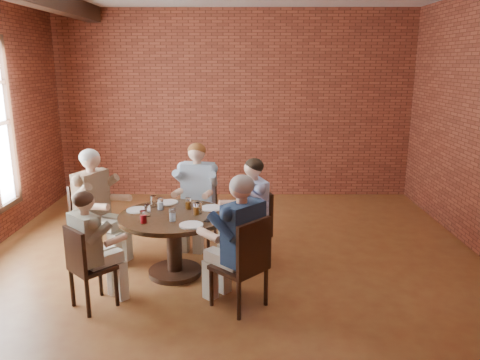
{
  "coord_description": "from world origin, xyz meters",
  "views": [
    {
      "loc": [
        0.14,
        -5.15,
        2.46
      ],
      "look_at": [
        0.11,
        1.0,
        0.91
      ],
      "focal_mm": 35.0,
      "sensor_mm": 36.0,
      "label": 1
    }
  ],
  "objects_px": {
    "diner_d": "(91,250)",
    "chair_e": "(245,261)",
    "chair_c": "(91,218)",
    "smartphone": "(208,220)",
    "chair_a": "(257,224)",
    "diner_a": "(250,213)",
    "chair_b": "(199,205)",
    "dining_table": "(174,232)",
    "diner_c": "(96,205)",
    "chair_d": "(86,265)",
    "diner_b": "(197,195)",
    "diner_e": "(239,242)"
  },
  "relations": [
    {
      "from": "smartphone",
      "to": "chair_c",
      "type": "bearing_deg",
      "value": 172.48
    },
    {
      "from": "dining_table",
      "to": "smartphone",
      "type": "relative_size",
      "value": 9.58
    },
    {
      "from": "dining_table",
      "to": "diner_b",
      "type": "relative_size",
      "value": 0.9
    },
    {
      "from": "chair_c",
      "to": "smartphone",
      "type": "height_order",
      "value": "chair_c"
    },
    {
      "from": "diner_a",
      "to": "chair_b",
      "type": "distance_m",
      "value": 1.07
    },
    {
      "from": "dining_table",
      "to": "diner_b",
      "type": "xyz_separation_m",
      "value": [
        0.18,
        1.0,
        0.17
      ]
    },
    {
      "from": "chair_c",
      "to": "diner_d",
      "type": "distance_m",
      "value": 1.33
    },
    {
      "from": "diner_c",
      "to": "chair_e",
      "type": "distance_m",
      "value": 2.27
    },
    {
      "from": "chair_a",
      "to": "diner_e",
      "type": "relative_size",
      "value": 0.67
    },
    {
      "from": "diner_d",
      "to": "chair_e",
      "type": "xyz_separation_m",
      "value": [
        1.56,
        -0.05,
        -0.1
      ]
    },
    {
      "from": "chair_c",
      "to": "diner_d",
      "type": "xyz_separation_m",
      "value": [
        0.4,
        -1.26,
        0.09
      ]
    },
    {
      "from": "diner_a",
      "to": "diner_b",
      "type": "relative_size",
      "value": 0.96
    },
    {
      "from": "chair_a",
      "to": "chair_c",
      "type": "height_order",
      "value": "chair_c"
    },
    {
      "from": "chair_b",
      "to": "chair_c",
      "type": "relative_size",
      "value": 0.99
    },
    {
      "from": "diner_a",
      "to": "smartphone",
      "type": "distance_m",
      "value": 0.7
    },
    {
      "from": "chair_a",
      "to": "chair_c",
      "type": "distance_m",
      "value": 2.12
    },
    {
      "from": "chair_e",
      "to": "smartphone",
      "type": "relative_size",
      "value": 7.42
    },
    {
      "from": "chair_c",
      "to": "chair_e",
      "type": "distance_m",
      "value": 2.36
    },
    {
      "from": "diner_c",
      "to": "chair_d",
      "type": "distance_m",
      "value": 1.32
    },
    {
      "from": "chair_b",
      "to": "chair_d",
      "type": "xyz_separation_m",
      "value": [
        -0.97,
        -1.9,
        -0.04
      ]
    },
    {
      "from": "dining_table",
      "to": "smartphone",
      "type": "distance_m",
      "value": 0.52
    },
    {
      "from": "chair_a",
      "to": "diner_a",
      "type": "relative_size",
      "value": 0.7
    },
    {
      "from": "diner_e",
      "to": "chair_b",
      "type": "bearing_deg",
      "value": -118.86
    },
    {
      "from": "diner_a",
      "to": "diner_b",
      "type": "height_order",
      "value": "diner_b"
    },
    {
      "from": "diner_b",
      "to": "chair_e",
      "type": "relative_size",
      "value": 1.44
    },
    {
      "from": "diner_a",
      "to": "diner_e",
      "type": "distance_m",
      "value": 1.05
    },
    {
      "from": "chair_d",
      "to": "smartphone",
      "type": "xyz_separation_m",
      "value": [
        1.2,
        0.6,
        0.27
      ]
    },
    {
      "from": "dining_table",
      "to": "chair_c",
      "type": "distance_m",
      "value": 1.24
    },
    {
      "from": "chair_c",
      "to": "diner_e",
      "type": "relative_size",
      "value": 0.7
    },
    {
      "from": "diner_d",
      "to": "smartphone",
      "type": "bearing_deg",
      "value": -110.76
    },
    {
      "from": "diner_a",
      "to": "diner_c",
      "type": "bearing_deg",
      "value": -113.34
    },
    {
      "from": "chair_e",
      "to": "dining_table",
      "type": "bearing_deg",
      "value": -90.0
    },
    {
      "from": "chair_a",
      "to": "chair_e",
      "type": "height_order",
      "value": "chair_e"
    },
    {
      "from": "diner_d",
      "to": "diner_e",
      "type": "bearing_deg",
      "value": -135.52
    },
    {
      "from": "diner_b",
      "to": "chair_d",
      "type": "relative_size",
      "value": 1.59
    },
    {
      "from": "chair_b",
      "to": "chair_c",
      "type": "height_order",
      "value": "chair_c"
    },
    {
      "from": "dining_table",
      "to": "diner_d",
      "type": "distance_m",
      "value": 1.05
    },
    {
      "from": "chair_a",
      "to": "diner_d",
      "type": "relative_size",
      "value": 0.76
    },
    {
      "from": "chair_a",
      "to": "diner_a",
      "type": "xyz_separation_m",
      "value": [
        -0.08,
        -0.03,
        0.16
      ]
    },
    {
      "from": "diner_e",
      "to": "diner_d",
      "type": "bearing_deg",
      "value": -45.43
    },
    {
      "from": "dining_table",
      "to": "diner_c",
      "type": "distance_m",
      "value": 1.15
    },
    {
      "from": "chair_a",
      "to": "diner_e",
      "type": "distance_m",
      "value": 1.1
    },
    {
      "from": "diner_a",
      "to": "dining_table",
      "type": "bearing_deg",
      "value": -90.0
    },
    {
      "from": "diner_d",
      "to": "diner_c",
      "type": "bearing_deg",
      "value": -31.82
    },
    {
      "from": "diner_d",
      "to": "diner_a",
      "type": "bearing_deg",
      "value": -103.22
    },
    {
      "from": "diner_c",
      "to": "smartphone",
      "type": "relative_size",
      "value": 10.83
    },
    {
      "from": "chair_a",
      "to": "chair_b",
      "type": "relative_size",
      "value": 0.97
    },
    {
      "from": "diner_c",
      "to": "chair_e",
      "type": "bearing_deg",
      "value": -99.9
    },
    {
      "from": "diner_a",
      "to": "chair_b",
      "type": "relative_size",
      "value": 1.38
    },
    {
      "from": "chair_a",
      "to": "diner_b",
      "type": "relative_size",
      "value": 0.67
    }
  ]
}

